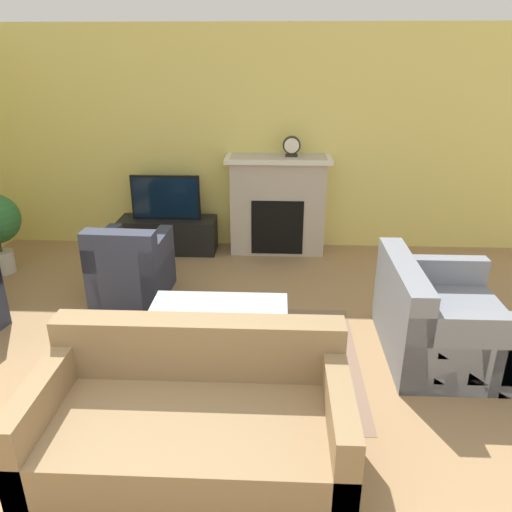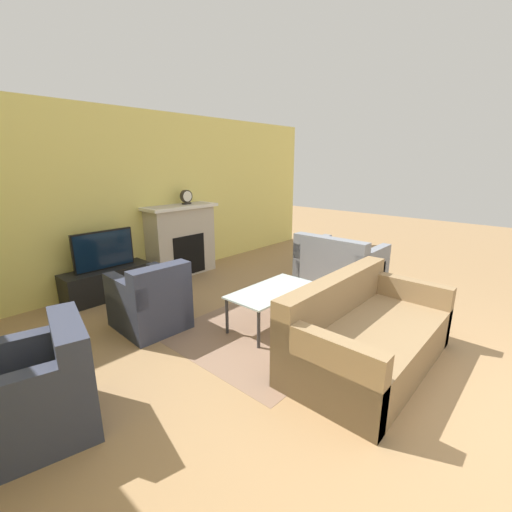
# 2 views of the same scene
# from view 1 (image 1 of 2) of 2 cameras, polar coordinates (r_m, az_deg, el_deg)

# --- Properties ---
(wall_back) EXTENTS (8.66, 0.06, 2.70)m
(wall_back) POSITION_cam_1_polar(r_m,az_deg,el_deg) (6.38, -4.56, 12.96)
(wall_back) COLOR #EADB72
(wall_back) RESTS_ON ground_plane
(area_rug) EXTENTS (2.32, 1.76, 0.00)m
(area_rug) POSITION_cam_1_polar(r_m,az_deg,el_deg) (4.28, -4.21, -11.54)
(area_rug) COLOR #896B56
(area_rug) RESTS_ON ground_plane
(fireplace) EXTENTS (1.28, 0.48, 1.21)m
(fireplace) POSITION_cam_1_polar(r_m,az_deg,el_deg) (6.25, 2.49, 6.07)
(fireplace) COLOR #BCB2A3
(fireplace) RESTS_ON ground_plane
(tv_stand) EXTENTS (1.21, 0.43, 0.43)m
(tv_stand) POSITION_cam_1_polar(r_m,az_deg,el_deg) (6.46, -9.97, 2.41)
(tv_stand) COLOR black
(tv_stand) RESTS_ON ground_plane
(tv) EXTENTS (0.85, 0.06, 0.55)m
(tv) POSITION_cam_1_polar(r_m,az_deg,el_deg) (6.31, -10.28, 6.61)
(tv) COLOR black
(tv) RESTS_ON tv_stand
(couch_sectional) EXTENTS (1.86, 0.98, 0.82)m
(couch_sectional) POSITION_cam_1_polar(r_m,az_deg,el_deg) (3.23, -7.19, -18.50)
(couch_sectional) COLOR #8C704C
(couch_sectional) RESTS_ON ground_plane
(couch_loveseat) EXTENTS (0.98, 1.20, 0.82)m
(couch_loveseat) POSITION_cam_1_polar(r_m,az_deg,el_deg) (4.47, 20.26, -7.17)
(couch_loveseat) COLOR gray
(couch_loveseat) RESTS_ON ground_plane
(armchair_accent) EXTENTS (0.73, 0.83, 0.82)m
(armchair_accent) POSITION_cam_1_polar(r_m,az_deg,el_deg) (5.27, -14.06, -1.65)
(armchair_accent) COLOR #33384C
(armchair_accent) RESTS_ON ground_plane
(coffee_table) EXTENTS (1.12, 0.56, 0.45)m
(coffee_table) POSITION_cam_1_polar(r_m,az_deg,el_deg) (4.12, -4.28, -6.40)
(coffee_table) COLOR #333338
(coffee_table) RESTS_ON ground_plane
(mantel_clock) EXTENTS (0.21, 0.07, 0.24)m
(mantel_clock) POSITION_cam_1_polar(r_m,az_deg,el_deg) (6.10, 4.09, 12.43)
(mantel_clock) COLOR #28231E
(mantel_clock) RESTS_ON fireplace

